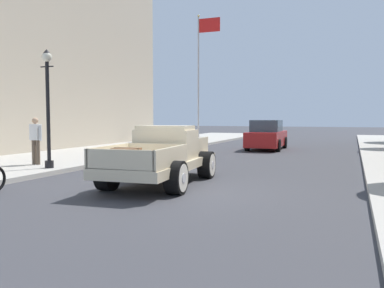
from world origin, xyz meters
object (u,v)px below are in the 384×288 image
car_background_red (267,136)px  flagpole (201,63)px  hotrod_truck_cream (165,155)px  pedestrian_sidewalk_left (36,138)px  street_lamp_near (48,99)px

car_background_red → flagpole: (-6.03, 5.67, 5.00)m
hotrod_truck_cream → pedestrian_sidewalk_left: bearing=169.5°
pedestrian_sidewalk_left → street_lamp_near: street_lamp_near is taller
flagpole → car_background_red: bearing=-43.3°
car_background_red → flagpole: bearing=136.7°
hotrod_truck_cream → street_lamp_near: street_lamp_near is taller
car_background_red → pedestrian_sidewalk_left: pedestrian_sidewalk_left is taller
hotrod_truck_cream → flagpole: flagpole is taller
street_lamp_near → flagpole: bearing=94.1°
street_lamp_near → flagpole: 18.08m
hotrod_truck_cream → street_lamp_near: (-4.39, 0.42, 1.63)m
pedestrian_sidewalk_left → flagpole: bearing=90.6°
pedestrian_sidewalk_left → car_background_red: bearing=62.9°
flagpole → pedestrian_sidewalk_left: bearing=-89.4°
car_background_red → street_lamp_near: size_ratio=1.13×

